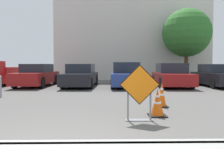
{
  "coord_description": "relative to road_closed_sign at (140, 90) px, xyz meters",
  "views": [
    {
      "loc": [
        1.0,
        -3.45,
        1.37
      ],
      "look_at": [
        1.23,
        8.38,
        0.85
      ],
      "focal_mm": 35.0,
      "sensor_mm": 36.0,
      "label": 1
    }
  ],
  "objects": [
    {
      "name": "street_tree_behind_lot",
      "position": [
        5.75,
        12.8,
        3.26
      ],
      "size": [
        3.97,
        3.97,
        6.02
      ],
      "color": "#513823",
      "rests_on": "ground_plane"
    },
    {
      "name": "parked_car_second",
      "position": [
        -2.49,
        8.62,
        -0.09
      ],
      "size": [
        1.99,
        4.65,
        1.43
      ],
      "rotation": [
        0.0,
        0.0,
        3.09
      ],
      "color": "black",
      "rests_on": "ground_plane"
    },
    {
      "name": "parked_car_third",
      "position": [
        0.38,
        8.5,
        -0.06
      ],
      "size": [
        2.01,
        4.61,
        1.53
      ],
      "rotation": [
        0.0,
        0.0,
        3.1
      ],
      "color": "navy",
      "rests_on": "ground_plane"
    },
    {
      "name": "traffic_cone_second",
      "position": [
        1.0,
        1.81,
        -0.36
      ],
      "size": [
        0.39,
        0.39,
        0.81
      ],
      "color": "black",
      "rests_on": "ground_plane"
    },
    {
      "name": "road_closed_sign",
      "position": [
        0.0,
        0.0,
        0.0
      ],
      "size": [
        0.98,
        0.2,
        1.38
      ],
      "color": "black",
      "rests_on": "ground_plane"
    },
    {
      "name": "ground_plane",
      "position": [
        -1.77,
        8.19,
        -0.76
      ],
      "size": [
        96.0,
        96.0,
        0.0
      ],
      "primitive_type": "plane",
      "color": "#565451"
    },
    {
      "name": "parked_car_nearest",
      "position": [
        -5.36,
        8.91,
        -0.08
      ],
      "size": [
        1.95,
        4.5,
        1.43
      ],
      "rotation": [
        0.0,
        0.0,
        3.1
      ],
      "color": "maroon",
      "rests_on": "ground_plane"
    },
    {
      "name": "traffic_cone_nearest",
      "position": [
        0.56,
        0.51,
        -0.4
      ],
      "size": [
        0.47,
        0.47,
        0.73
      ],
      "color": "black",
      "rests_on": "ground_plane"
    },
    {
      "name": "building_facade_backdrop",
      "position": [
        1.56,
        16.94,
        3.03
      ],
      "size": [
        14.39,
        5.0,
        7.57
      ],
      "color": "beige",
      "rests_on": "ground_plane"
    },
    {
      "name": "parked_car_fifth",
      "position": [
        6.13,
        8.46,
        -0.1
      ],
      "size": [
        1.85,
        4.3,
        1.42
      ],
      "rotation": [
        0.0,
        0.0,
        3.13
      ],
      "color": "black",
      "rests_on": "ground_plane"
    },
    {
      "name": "bollard_nearest",
      "position": [
        -5.32,
        4.0,
        -0.27
      ],
      "size": [
        0.12,
        0.12,
        0.93
      ],
      "color": "gray",
      "rests_on": "ground_plane"
    },
    {
      "name": "curb_lip",
      "position": [
        -1.77,
        -1.81,
        -0.69
      ],
      "size": [
        21.96,
        0.2,
        0.14
      ],
      "color": "#999993",
      "rests_on": "ground_plane"
    },
    {
      "name": "parked_car_fourth",
      "position": [
        3.26,
        8.45,
        -0.07
      ],
      "size": [
        2.18,
        4.54,
        1.48
      ],
      "rotation": [
        0.0,
        0.0,
        3.07
      ],
      "color": "maroon",
      "rests_on": "ground_plane"
    }
  ]
}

